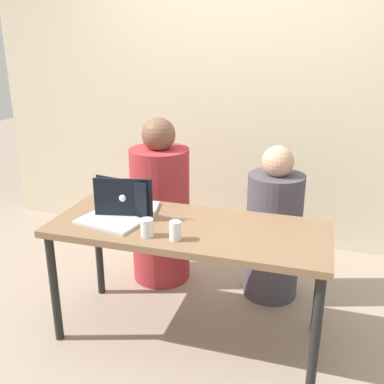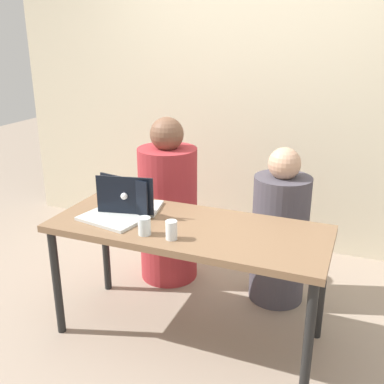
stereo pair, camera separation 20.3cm
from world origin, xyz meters
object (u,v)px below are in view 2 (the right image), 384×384
at_px(water_glass_center, 171,231).
at_px(water_glass_left, 144,227).
at_px(laptop_front_left, 116,210).
at_px(person_on_right, 279,234).
at_px(person_on_left, 168,209).
at_px(laptop_back_left, 130,203).

bearing_deg(water_glass_center, water_glass_left, -179.32).
relative_size(laptop_front_left, water_glass_center, 3.85).
height_order(person_on_right, water_glass_center, person_on_right).
bearing_deg(person_on_left, person_on_right, -163.47).
height_order(person_on_right, water_glass_left, person_on_right).
xyz_separation_m(person_on_right, water_glass_center, (-0.42, -0.81, 0.29)).
relative_size(person_on_right, water_glass_center, 10.49).
bearing_deg(laptop_back_left, water_glass_center, 134.31).
bearing_deg(person_on_left, water_glass_left, 122.91).
distance_m(laptop_back_left, water_glass_left, 0.36).
bearing_deg(laptop_back_left, laptop_front_left, 66.13).
distance_m(person_on_left, water_glass_left, 0.88).
bearing_deg(water_glass_left, laptop_front_left, 151.54).
bearing_deg(laptop_back_left, person_on_right, -158.37).
distance_m(person_on_right, laptop_front_left, 1.12).
relative_size(laptop_front_left, water_glass_left, 4.03).
relative_size(person_on_right, laptop_back_left, 2.77).
distance_m(laptop_front_left, laptop_back_left, 0.13).
bearing_deg(laptop_front_left, person_on_right, 49.48).
xyz_separation_m(person_on_left, person_on_right, (0.82, 0.00, -0.06)).
bearing_deg(laptop_back_left, water_glass_left, 119.87).
distance_m(laptop_front_left, water_glass_center, 0.45).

